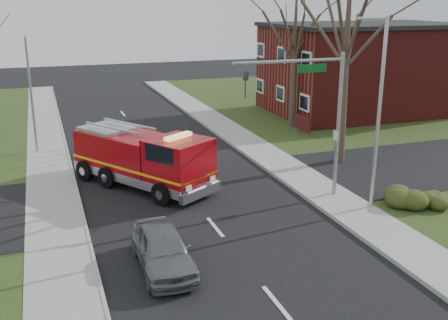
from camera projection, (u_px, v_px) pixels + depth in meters
name	position (u px, v px, depth m)	size (l,w,h in m)	color
ground	(215.00, 227.00, 21.64)	(120.00, 120.00, 0.00)	black
sidewalk_right	(345.00, 207.00, 23.59)	(2.40, 80.00, 0.15)	gray
sidewalk_left	(59.00, 248.00, 19.64)	(2.40, 80.00, 0.15)	gray
brick_building	(365.00, 68.00, 42.85)	(15.40, 10.40, 7.25)	maroon
health_center_sign	(302.00, 123.00, 36.00)	(0.12, 2.00, 1.40)	#461014
hedge_corner	(412.00, 196.00, 23.44)	(2.80, 2.00, 0.90)	#283212
bare_tree_near	(347.00, 31.00, 27.91)	(6.00, 6.00, 12.00)	#3D3224
bare_tree_far	(295.00, 37.00, 36.77)	(5.25, 5.25, 10.50)	#3D3224
traffic_signal_mast	(315.00, 101.00, 23.28)	(5.29, 0.18, 6.80)	gray
streetlight_pole	(378.00, 110.00, 22.13)	(1.48, 0.16, 8.40)	#B7BABF
utility_pole_far	(31.00, 97.00, 31.07)	(0.14, 0.14, 7.00)	gray
fire_engine	(144.00, 160.00, 26.00)	(6.25, 7.84, 3.08)	#93060E
parked_car_maroon	(163.00, 249.00, 18.14)	(1.74, 4.32, 1.47)	slate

